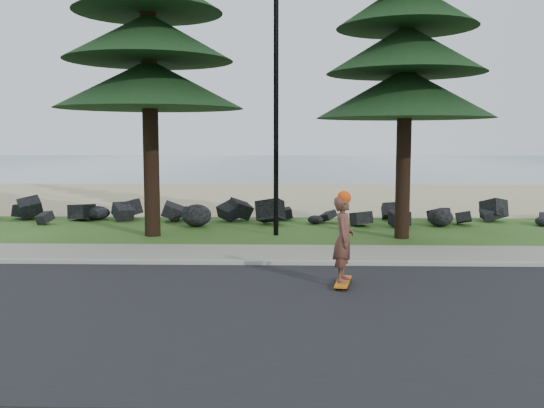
% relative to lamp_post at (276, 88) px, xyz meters
% --- Properties ---
extents(ground, '(160.00, 160.00, 0.00)m').
position_rel_lamp_post_xyz_m(ground, '(0.00, -3.20, -4.13)').
color(ground, '#2A4916').
rests_on(ground, ground).
extents(road, '(160.00, 7.00, 0.02)m').
position_rel_lamp_post_xyz_m(road, '(0.00, -7.70, -4.12)').
color(road, black).
rests_on(road, ground).
extents(kerb, '(160.00, 0.20, 0.10)m').
position_rel_lamp_post_xyz_m(kerb, '(0.00, -4.10, -4.08)').
color(kerb, '#A09C90').
rests_on(kerb, ground).
extents(sidewalk, '(160.00, 2.00, 0.08)m').
position_rel_lamp_post_xyz_m(sidewalk, '(0.00, -3.00, -4.09)').
color(sidewalk, gray).
rests_on(sidewalk, ground).
extents(beach_sand, '(160.00, 15.00, 0.01)m').
position_rel_lamp_post_xyz_m(beach_sand, '(0.00, 11.30, -4.13)').
color(beach_sand, tan).
rests_on(beach_sand, ground).
extents(ocean, '(160.00, 58.00, 0.01)m').
position_rel_lamp_post_xyz_m(ocean, '(0.00, 47.80, -4.13)').
color(ocean, '#3E6477').
rests_on(ocean, ground).
extents(seawall_boulders, '(60.00, 2.40, 1.10)m').
position_rel_lamp_post_xyz_m(seawall_boulders, '(0.00, 2.40, -4.13)').
color(seawall_boulders, black).
rests_on(seawall_boulders, ground).
extents(lamp_post, '(0.25, 0.14, 8.14)m').
position_rel_lamp_post_xyz_m(lamp_post, '(0.00, 0.00, 0.00)').
color(lamp_post, black).
rests_on(lamp_post, ground).
extents(skateboarder, '(0.48, 0.98, 1.78)m').
position_rel_lamp_post_xyz_m(skateboarder, '(1.39, -5.97, -3.24)').
color(skateboarder, '#D3650C').
rests_on(skateboarder, ground).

